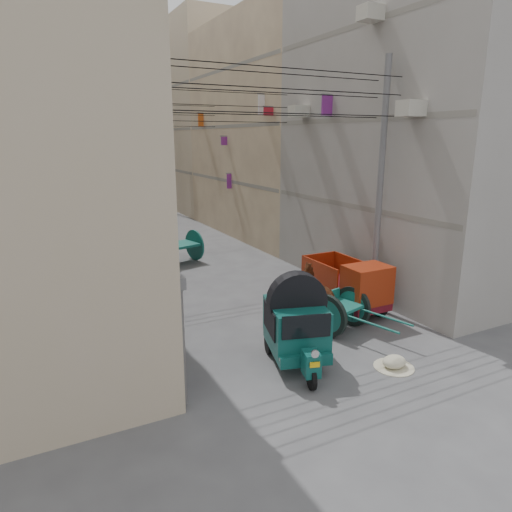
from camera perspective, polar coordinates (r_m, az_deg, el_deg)
ground at (r=10.01m, az=21.65°, el=-20.51°), size 140.00×140.00×0.00m
building_row_right at (r=41.88m, az=-7.03°, el=15.65°), size 8.00×62.00×14.00m
end_cap_building at (r=71.46m, az=-22.54°, el=14.23°), size 22.00×10.00×13.00m
shutters_left at (r=16.27m, az=-16.97°, el=-0.66°), size 0.18×14.40×2.88m
signboards at (r=27.67m, az=-13.57°, el=9.70°), size 8.22×40.52×5.67m
ac_units at (r=16.46m, az=12.08°, el=20.71°), size 0.70×6.55×3.35m
utility_poles at (r=23.14m, az=-10.82°, el=10.38°), size 7.40×22.20×8.00m
overhead_cables at (r=20.64m, az=-9.04°, el=17.67°), size 7.40×22.52×1.12m
auto_rickshaw at (r=11.61m, az=5.07°, el=-8.35°), size 1.95×2.69×1.82m
tonga_cart at (r=13.80m, az=10.60°, el=-6.67°), size 1.73×2.92×1.24m
mini_truck at (r=15.20m, az=11.87°, el=-3.92°), size 1.44×3.15×1.77m
second_cart at (r=21.11m, az=-9.42°, el=1.17°), size 1.95×1.82×1.44m
feed_sack at (r=12.20m, az=16.89°, el=-12.53°), size 0.62×0.50×0.31m
horse at (r=14.09m, az=8.10°, el=-5.12°), size 1.08×2.13×1.75m
distant_car_white at (r=33.73m, az=-17.12°, el=5.48°), size 2.45×3.99×1.27m
distant_car_grey at (r=34.70m, az=-14.27°, el=5.83°), size 2.18×3.76×1.17m
distant_car_green at (r=44.71m, az=-19.24°, el=7.38°), size 2.28×4.48×1.25m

